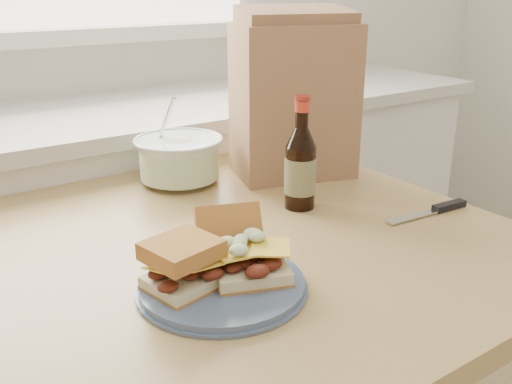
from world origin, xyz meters
TOP-DOWN VIEW (x-y plane):
  - cabinet_run at (-0.00, 1.70)m, footprint 2.50×0.64m
  - dining_table at (-0.09, 0.94)m, footprint 1.01×1.01m
  - plate at (-0.21, 0.77)m, footprint 0.26×0.26m
  - sandwich_left at (-0.27, 0.79)m, footprint 0.12×0.11m
  - sandwich_right at (-0.17, 0.78)m, footprint 0.14×0.19m
  - coleslaw_bowl at (-0.03, 1.26)m, footprint 0.21×0.21m
  - beer_bottle at (0.10, 0.97)m, footprint 0.07×0.07m
  - knife at (0.33, 0.79)m, footprint 0.21×0.04m
  - paper_bag at (0.23, 1.16)m, footprint 0.32×0.25m

SIDE VIEW (x-z plane):
  - cabinet_run at x=0.00m, z-range 0.00..0.94m
  - dining_table at x=-0.09m, z-range 0.30..1.13m
  - knife at x=0.33m, z-range 0.84..0.85m
  - plate at x=-0.21m, z-range 0.84..0.85m
  - sandwich_right at x=-0.17m, z-range 0.84..0.94m
  - coleslaw_bowl at x=-0.03m, z-range 0.79..1.00m
  - sandwich_left at x=-0.27m, z-range 0.85..0.93m
  - beer_bottle at x=0.10m, z-range 0.81..1.05m
  - paper_bag at x=0.23m, z-range 0.84..1.20m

